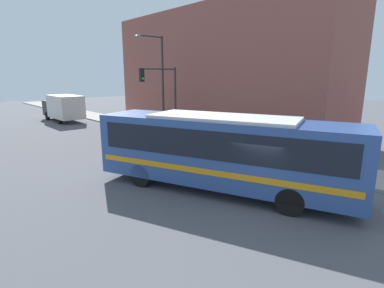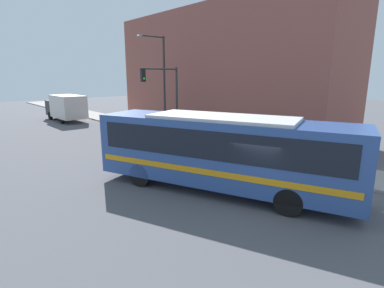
% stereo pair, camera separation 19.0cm
% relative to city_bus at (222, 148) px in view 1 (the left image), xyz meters
% --- Properties ---
extents(ground_plane, '(120.00, 120.00, 0.00)m').
position_rel_city_bus_xyz_m(ground_plane, '(0.32, -1.76, -1.90)').
color(ground_plane, '#515156').
extents(sidewalk, '(3.12, 70.00, 0.14)m').
position_rel_city_bus_xyz_m(sidewalk, '(6.38, 18.24, -1.83)').
color(sidewalk, gray).
rests_on(sidewalk, ground_plane).
extents(building_facade, '(6.00, 22.46, 10.46)m').
position_rel_city_bus_xyz_m(building_facade, '(10.94, 10.47, 3.33)').
color(building_facade, brown).
rests_on(building_facade, ground_plane).
extents(city_bus, '(6.40, 11.26, 3.28)m').
position_rel_city_bus_xyz_m(city_bus, '(0.00, 0.00, 0.00)').
color(city_bus, '#2D4C8C').
rests_on(city_bus, ground_plane).
extents(delivery_truck, '(2.40, 6.61, 2.84)m').
position_rel_city_bus_xyz_m(delivery_truck, '(2.37, 25.34, -0.34)').
color(delivery_truck, silver).
rests_on(delivery_truck, ground_plane).
extents(fire_hydrant, '(0.22, 0.30, 0.71)m').
position_rel_city_bus_xyz_m(fire_hydrant, '(5.42, 3.78, -1.41)').
color(fire_hydrant, gold).
rests_on(fire_hydrant, sidewalk).
extents(traffic_light_pole, '(3.28, 0.35, 5.39)m').
position_rel_city_bus_xyz_m(traffic_light_pole, '(4.46, 9.93, 1.93)').
color(traffic_light_pole, '#2D2D2D').
rests_on(traffic_light_pole, sidewalk).
extents(parking_meter, '(0.14, 0.14, 1.36)m').
position_rel_city_bus_xyz_m(parking_meter, '(5.42, 5.53, -0.84)').
color(parking_meter, '#2D2D2D').
rests_on(parking_meter, sidewalk).
extents(street_lamp, '(2.53, 0.28, 7.79)m').
position_rel_city_bus_xyz_m(street_lamp, '(5.37, 11.65, 2.82)').
color(street_lamp, '#2D2D2D').
rests_on(street_lamp, sidewalk).
extents(pedestrian_near_corner, '(0.34, 0.34, 1.62)m').
position_rel_city_bus_xyz_m(pedestrian_near_corner, '(6.93, 10.02, -0.94)').
color(pedestrian_near_corner, '#23283D').
rests_on(pedestrian_near_corner, sidewalk).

